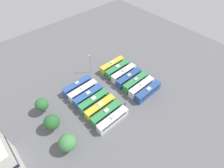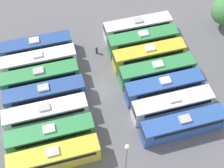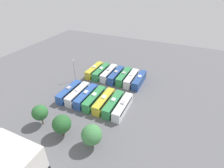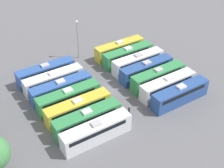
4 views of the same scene
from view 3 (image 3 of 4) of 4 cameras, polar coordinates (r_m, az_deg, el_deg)
The scene contains 20 objects.
ground_plane at distance 66.28m, azimuth -1.82°, elevation -1.77°, with size 127.69×127.69×0.00m, color slate.
bus_0 at distance 69.40m, azimuth 8.90°, elevation 1.31°, with size 2.56×12.00×3.71m.
bus_1 at distance 70.06m, azimuth 6.30°, elevation 1.84°, with size 2.56×12.00×3.71m.
bus_2 at distance 71.20m, azimuth 3.87°, elevation 2.50°, with size 2.56×12.00×3.71m.
bus_3 at distance 72.04m, azimuth 1.29°, elevation 2.95°, with size 2.56×12.00×3.71m.
bus_4 at distance 73.52m, azimuth -1.04°, elevation 3.59°, with size 2.56×12.00×3.71m.
bus_5 at distance 74.82m, azimuth -3.53°, elevation 4.07°, with size 2.56×12.00×3.71m.
bus_6 at distance 76.31m, azimuth -5.77°, elevation 4.55°, with size 2.56×12.00×3.71m.
bus_7 at distance 55.20m, azimuth 3.53°, elevation -7.42°, with size 2.56×12.00×3.71m.
bus_8 at distance 56.26m, azimuth 0.46°, elevation -6.47°, with size 2.56×12.00×3.71m.
bus_9 at distance 57.47m, azimuth -2.64°, elevation -5.56°, with size 2.56×12.00×3.71m.
bus_10 at distance 58.80m, azimuth -5.76°, elevation -4.71°, with size 2.56×12.00×3.71m.
bus_11 at distance 60.28m, azimuth -8.44°, elevation -3.89°, with size 2.56×12.00×3.71m.
bus_12 at distance 61.87m, azimuth -11.10°, elevation -3.13°, with size 2.56×12.00×3.71m.
bus_13 at distance 63.60m, azimuth -13.78°, elevation -2.43°, with size 2.56×12.00×3.71m.
worker_person at distance 62.59m, azimuth 4.19°, elevation -3.28°, with size 0.36×0.36×1.67m.
light_pole at distance 70.35m, azimuth -12.32°, elevation 5.36°, with size 0.60×0.60×9.25m.
tree_0 at distance 44.36m, azimuth -6.66°, elevation -16.16°, with size 5.16×5.16×6.55m.
tree_1 at distance 48.32m, azimuth -16.09°, elevation -12.45°, with size 4.94×4.94×6.49m.
tree_2 at distance 53.24m, azimuth -22.47°, elevation -8.64°, with size 4.43×4.43×6.53m.
Camera 3 is at (-24.73, 49.19, 36.90)m, focal length 28.00 mm.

